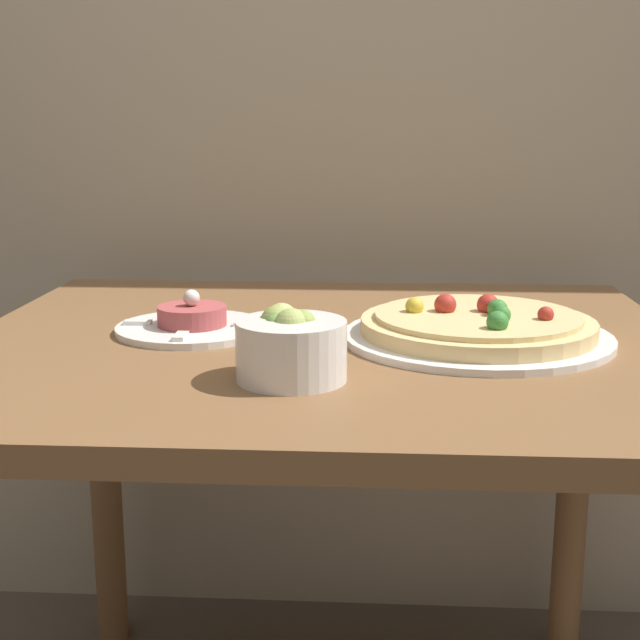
% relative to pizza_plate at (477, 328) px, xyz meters
% --- Properties ---
extents(dining_table, '(1.02, 0.89, 0.73)m').
position_rel_pizza_plate_xyz_m(dining_table, '(-0.21, 0.00, -0.12)').
color(dining_table, brown).
rests_on(dining_table, ground_plane).
extents(pizza_plate, '(0.37, 0.37, 0.06)m').
position_rel_pizza_plate_xyz_m(pizza_plate, '(0.00, 0.00, 0.00)').
color(pizza_plate, white).
rests_on(pizza_plate, dining_table).
extents(tartare_plate, '(0.22, 0.22, 0.06)m').
position_rel_pizza_plate_xyz_m(tartare_plate, '(-0.41, 0.03, -0.01)').
color(tartare_plate, white).
rests_on(tartare_plate, dining_table).
extents(small_bowl, '(0.13, 0.13, 0.09)m').
position_rel_pizza_plate_xyz_m(small_bowl, '(-0.24, -0.20, 0.02)').
color(small_bowl, white).
rests_on(small_bowl, dining_table).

